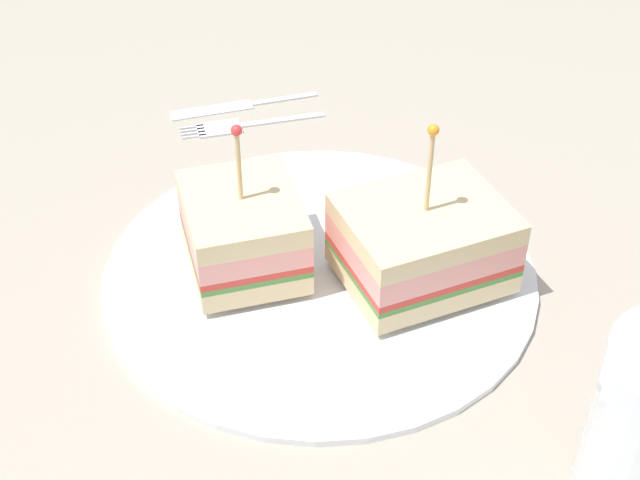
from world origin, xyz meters
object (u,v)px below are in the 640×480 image
(sandwich_half_back, at_px, (243,234))
(fork, at_px, (236,125))
(knife, at_px, (236,105))
(sandwich_half_front, at_px, (423,243))
(plate, at_px, (320,269))

(sandwich_half_back, bearing_deg, fork, -173.00)
(sandwich_half_back, relative_size, knife, 0.85)
(sandwich_half_front, bearing_deg, sandwich_half_back, -93.50)
(plate, height_order, knife, plate)
(fork, height_order, knife, same)
(fork, distance_m, knife, 0.03)
(plate, bearing_deg, sandwich_half_back, -87.06)
(sandwich_half_front, height_order, fork, sandwich_half_front)
(sandwich_half_back, distance_m, knife, 0.22)
(sandwich_half_back, bearing_deg, plate, 92.94)
(plate, distance_m, knife, 0.23)
(sandwich_half_front, relative_size, sandwich_half_back, 1.17)
(plate, height_order, sandwich_half_front, sandwich_half_front)
(sandwich_half_front, height_order, sandwich_half_back, sandwich_half_front)
(plate, xyz_separation_m, fork, (-0.18, -0.07, -0.00))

